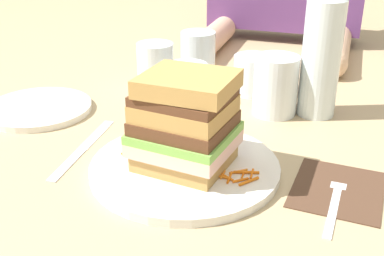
% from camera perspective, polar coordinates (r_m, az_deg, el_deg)
% --- Properties ---
extents(ground_plane, '(3.00, 3.00, 0.00)m').
position_cam_1_polar(ground_plane, '(0.69, -1.42, -4.90)').
color(ground_plane, tan).
extents(main_plate, '(0.26, 0.26, 0.01)m').
position_cam_1_polar(main_plate, '(0.69, -0.79, -4.50)').
color(main_plate, white).
rests_on(main_plate, ground_plane).
extents(sandwich, '(0.14, 0.13, 0.13)m').
position_cam_1_polar(sandwich, '(0.65, -0.77, 0.75)').
color(sandwich, tan).
rests_on(sandwich, main_plate).
extents(carrot_shred_0, '(0.03, 0.01, 0.00)m').
position_cam_1_polar(carrot_shred_0, '(0.71, -6.62, -2.70)').
color(carrot_shred_0, orange).
rests_on(carrot_shred_0, main_plate).
extents(carrot_shred_1, '(0.03, 0.01, 0.00)m').
position_cam_1_polar(carrot_shred_1, '(0.70, -7.42, -3.27)').
color(carrot_shred_1, orange).
rests_on(carrot_shred_1, main_plate).
extents(carrot_shred_2, '(0.03, 0.01, 0.00)m').
position_cam_1_polar(carrot_shred_2, '(0.72, -4.89, -2.23)').
color(carrot_shred_2, orange).
rests_on(carrot_shred_2, main_plate).
extents(carrot_shred_3, '(0.01, 0.02, 0.00)m').
position_cam_1_polar(carrot_shred_3, '(0.70, -6.21, -3.05)').
color(carrot_shred_3, orange).
rests_on(carrot_shred_3, main_plate).
extents(carrot_shred_4, '(0.01, 0.02, 0.00)m').
position_cam_1_polar(carrot_shred_4, '(0.71, -6.21, -2.67)').
color(carrot_shred_4, orange).
rests_on(carrot_shred_4, main_plate).
extents(carrot_shred_5, '(0.02, 0.01, 0.00)m').
position_cam_1_polar(carrot_shred_5, '(0.72, -6.10, -2.42)').
color(carrot_shred_5, orange).
rests_on(carrot_shred_5, main_plate).
extents(carrot_shred_6, '(0.02, 0.01, 0.00)m').
position_cam_1_polar(carrot_shred_6, '(0.72, -6.63, -2.30)').
color(carrot_shred_6, orange).
rests_on(carrot_shred_6, main_plate).
extents(carrot_shred_7, '(0.02, 0.02, 0.00)m').
position_cam_1_polar(carrot_shred_7, '(0.72, -5.46, -2.37)').
color(carrot_shred_7, orange).
rests_on(carrot_shred_7, main_plate).
extents(carrot_shred_8, '(0.02, 0.01, 0.00)m').
position_cam_1_polar(carrot_shred_8, '(0.71, -5.68, -2.67)').
color(carrot_shred_8, orange).
rests_on(carrot_shred_8, main_plate).
extents(carrot_shred_9, '(0.02, 0.01, 0.00)m').
position_cam_1_polar(carrot_shred_9, '(0.71, -5.98, -2.82)').
color(carrot_shred_9, orange).
rests_on(carrot_shred_9, main_plate).
extents(carrot_shred_10, '(0.00, 0.02, 0.00)m').
position_cam_1_polar(carrot_shred_10, '(0.66, 6.92, -5.20)').
color(carrot_shred_10, orange).
rests_on(carrot_shred_10, main_plate).
extents(carrot_shred_11, '(0.02, 0.01, 0.00)m').
position_cam_1_polar(carrot_shred_11, '(0.65, 3.55, -5.64)').
color(carrot_shred_11, orange).
rests_on(carrot_shred_11, main_plate).
extents(carrot_shred_12, '(0.03, 0.01, 0.00)m').
position_cam_1_polar(carrot_shred_12, '(0.66, 6.22, -5.25)').
color(carrot_shred_12, orange).
rests_on(carrot_shred_12, main_plate).
extents(carrot_shred_13, '(0.02, 0.01, 0.00)m').
position_cam_1_polar(carrot_shred_13, '(0.65, 3.96, -5.60)').
color(carrot_shred_13, orange).
rests_on(carrot_shred_13, main_plate).
extents(carrot_shred_14, '(0.02, 0.02, 0.00)m').
position_cam_1_polar(carrot_shred_14, '(0.64, 5.61, -5.99)').
color(carrot_shred_14, orange).
rests_on(carrot_shred_14, main_plate).
extents(carrot_shred_15, '(0.00, 0.02, 0.00)m').
position_cam_1_polar(carrot_shred_15, '(0.65, 5.85, -5.50)').
color(carrot_shred_15, orange).
rests_on(carrot_shred_15, main_plate).
extents(carrot_shred_16, '(0.02, 0.03, 0.00)m').
position_cam_1_polar(carrot_shred_16, '(0.64, 6.56, -6.11)').
color(carrot_shred_16, orange).
rests_on(carrot_shred_16, main_plate).
extents(carrot_shred_17, '(0.02, 0.02, 0.00)m').
position_cam_1_polar(carrot_shred_17, '(0.66, 5.36, -4.97)').
color(carrot_shred_17, orange).
rests_on(carrot_shred_17, main_plate).
extents(carrot_shred_18, '(0.00, 0.02, 0.00)m').
position_cam_1_polar(carrot_shred_18, '(0.65, 3.58, -5.38)').
color(carrot_shred_18, orange).
rests_on(carrot_shred_18, main_plate).
extents(carrot_shred_19, '(0.00, 0.03, 0.00)m').
position_cam_1_polar(carrot_shred_19, '(0.65, 4.35, -5.70)').
color(carrot_shred_19, orange).
rests_on(carrot_shred_19, main_plate).
extents(napkin_dark, '(0.12, 0.14, 0.00)m').
position_cam_1_polar(napkin_dark, '(0.67, 16.43, -6.73)').
color(napkin_dark, '#4C3323').
rests_on(napkin_dark, ground_plane).
extents(fork, '(0.02, 0.17, 0.00)m').
position_cam_1_polar(fork, '(0.65, 16.26, -7.48)').
color(fork, silver).
rests_on(fork, napkin_dark).
extents(knife, '(0.03, 0.20, 0.00)m').
position_cam_1_polar(knife, '(0.76, -12.60, -2.42)').
color(knife, silver).
rests_on(knife, ground_plane).
extents(juice_glass, '(0.08, 0.08, 0.10)m').
position_cam_1_polar(juice_glass, '(0.86, 9.57, 4.50)').
color(juice_glass, white).
rests_on(juice_glass, ground_plane).
extents(water_bottle, '(0.06, 0.06, 0.26)m').
position_cam_1_polar(water_bottle, '(0.85, 14.74, 8.74)').
color(water_bottle, silver).
rests_on(water_bottle, ground_plane).
extents(empty_tumbler_0, '(0.07, 0.07, 0.10)m').
position_cam_1_polar(empty_tumbler_0, '(1.02, 0.70, 8.31)').
color(empty_tumbler_0, silver).
rests_on(empty_tumbler_0, ground_plane).
extents(empty_tumbler_1, '(0.07, 0.07, 0.09)m').
position_cam_1_polar(empty_tumbler_1, '(0.97, -4.23, 7.14)').
color(empty_tumbler_1, silver).
rests_on(empty_tumbler_1, ground_plane).
extents(empty_tumbler_2, '(0.07, 0.07, 0.07)m').
position_cam_1_polar(empty_tumbler_2, '(0.90, -0.55, 5.08)').
color(empty_tumbler_2, silver).
rests_on(empty_tumbler_2, ground_plane).
extents(empty_tumbler_3, '(0.08, 0.08, 0.07)m').
position_cam_1_polar(empty_tumbler_3, '(0.96, 7.10, 6.12)').
color(empty_tumbler_3, silver).
rests_on(empty_tumbler_3, ground_plane).
extents(side_plate, '(0.18, 0.18, 0.01)m').
position_cam_1_polar(side_plate, '(0.91, -17.25, 2.18)').
color(side_plate, white).
rests_on(side_plate, ground_plane).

